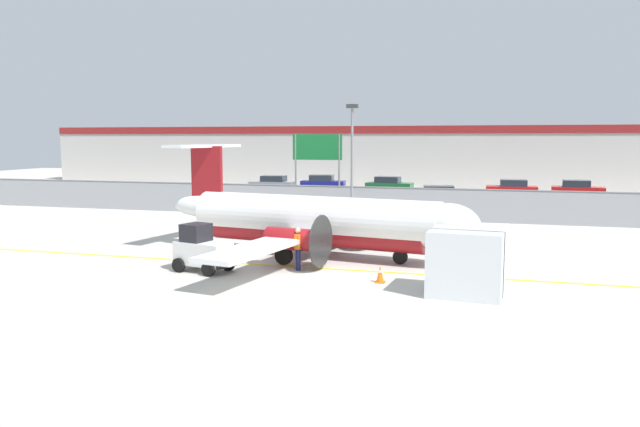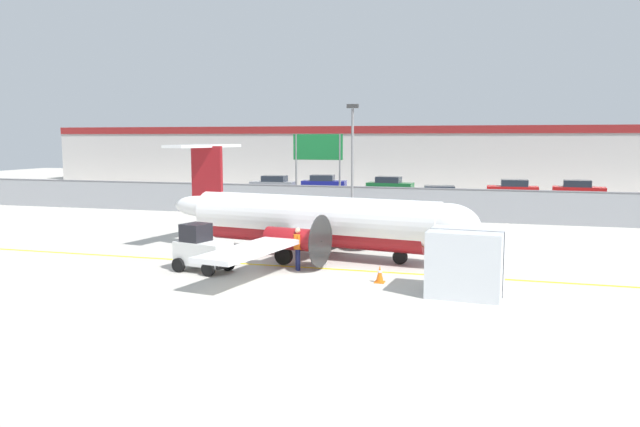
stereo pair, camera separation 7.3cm
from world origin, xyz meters
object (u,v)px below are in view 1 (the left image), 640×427
Objects in this scene: parked_car_1 at (323,183)px; apron_light_pole at (352,153)px; parked_car_3 at (437,197)px; ground_crew_worker at (298,246)px; traffic_cone_near_left at (279,237)px; traffic_cone_near_right at (380,274)px; parked_car_5 at (577,190)px; baggage_tug at (202,250)px; parked_car_0 at (273,184)px; highway_sign at (317,154)px; parked_car_2 at (389,185)px; commuter_airplane at (319,221)px; parked_car_4 at (512,189)px; cargo_container at (466,263)px.

parked_car_1 is 21.99m from apron_light_pole.
parked_car_3 is (11.90, -10.84, 0.00)m from parked_car_1.
parked_car_1 is (-8.70, 34.45, -0.06)m from ground_crew_worker.
traffic_cone_near_left is 29.10m from parked_car_1.
traffic_cone_near_right is 0.15× the size of parked_car_5.
baggage_tug is at bearing -87.21° from parked_car_1.
parked_car_0 is 18.24m from parked_car_3.
highway_sign is (-18.75, -14.12, 3.24)m from parked_car_5.
parked_car_0 is 10.95m from parked_car_2.
parked_car_3 is (6.16, 17.68, 0.58)m from traffic_cone_near_left.
commuter_airplane is 30.71m from parked_car_4.
cargo_container reaches higher than ground_crew_worker.
baggage_tug is 15.93m from apron_light_pole.
highway_sign is at bearing 22.16° from parked_car_3.
parked_car_3 is at bearing 90.98° from commuter_airplane.
parked_car_0 is at bearing 110.95° from traffic_cone_near_left.
ground_crew_worker is 35.53m from parked_car_1.
traffic_cone_near_left is 0.12× the size of highway_sign.
highway_sign is at bearing -96.39° from parked_car_2.
parked_car_3 is at bearing 90.80° from traffic_cone_near_right.
parked_car_3 is at bearing -47.75° from parked_car_1.
highway_sign is at bearing -81.05° from parked_car_1.
cargo_container is at bearing 8.60° from baggage_tug.
parked_car_5 is at bearing 82.75° from cargo_container.
apron_light_pole is (1.02, -19.51, 3.41)m from parked_car_2.
ground_crew_worker is at bearing 33.63° from baggage_tug.
parked_car_0 is at bearing 123.72° from commuter_airplane.
traffic_cone_near_left is at bearing 64.75° from parked_car_4.
parked_car_3 is 1.02× the size of parked_car_5.
parked_car_1 is at bearing -152.25° from parked_car_0.
parked_car_2 is (-8.75, 35.83, -0.21)m from cargo_container.
baggage_tug is 35.81m from parked_car_4.
parked_car_1 is at bearing 176.45° from parked_car_2.
parked_car_4 is at bearing 61.83° from apron_light_pole.
commuter_airplane is at bearing 59.51° from ground_crew_worker.
cargo_container is at bearing -97.81° from parked_car_5.
parked_car_2 reaches higher than traffic_cone_near_right.
traffic_cone_near_right is 37.18m from parked_car_0.
cargo_container is 3.98× the size of traffic_cone_near_left.
parked_car_3 is at bearing -134.64° from parked_car_5.
traffic_cone_near_right is 22.22m from highway_sign.
commuter_airplane is at bearing -84.20° from apron_light_pole.
traffic_cone_near_right is 35.94m from parked_car_5.
parked_car_2 is 19.83m from apron_light_pole.
cargo_container reaches higher than parked_car_4.
baggage_tug reaches higher than parked_car_2.
parked_car_0 is 26.99m from parked_car_5.
ground_crew_worker is at bearing 165.95° from cargo_container.
parked_car_2 is at bearing 108.25° from cargo_container.
cargo_container reaches higher than parked_car_1.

